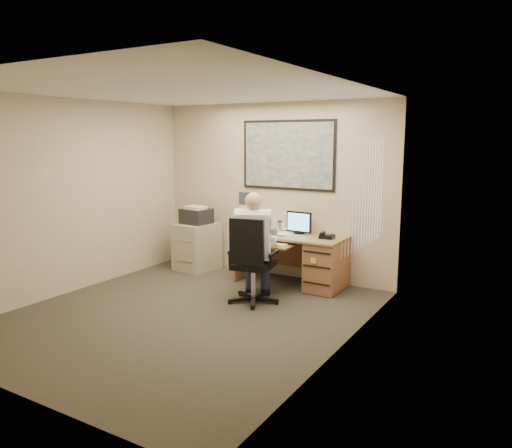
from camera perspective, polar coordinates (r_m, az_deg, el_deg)
The scene contains 8 objects.
room_shell at distance 5.99m, azimuth -8.42°, elevation 1.95°, with size 4.00×4.50×2.70m.
desk at distance 7.32m, azimuth 6.38°, elevation -3.82°, with size 1.60×0.97×1.07m.
world_map at distance 7.67m, azimuth 3.64°, elevation 7.86°, with size 1.56×0.03×1.06m, color #1E4C93.
wall_calendar at distance 8.12m, azimuth -1.12°, elevation 2.17°, with size 0.28×0.01×0.42m, color white.
window_blinds at distance 5.72m, azimuth 12.41°, elevation 3.47°, with size 0.06×1.40×1.30m, color beige, non-canonical shape.
filing_cabinet at distance 8.32m, azimuth -6.77°, elevation -2.06°, with size 0.61×0.71×1.06m.
office_chair at distance 6.60m, azimuth -0.61°, elevation -6.19°, with size 0.81×0.81×1.16m.
person at distance 6.57m, azimuth -0.16°, elevation -2.73°, with size 0.61×0.87×1.46m, color white, non-canonical shape.
Camera 1 is at (3.75, -4.60, 2.16)m, focal length 35.00 mm.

